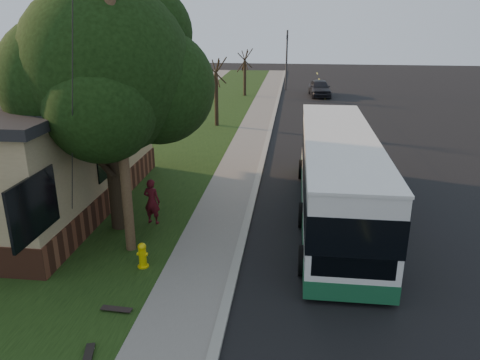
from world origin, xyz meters
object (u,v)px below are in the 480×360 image
at_px(fire_hydrant, 142,255).
at_px(distant_car, 320,88).
at_px(transit_bus, 337,175).
at_px(skateboard_main, 88,355).
at_px(utility_pole, 118,99).
at_px(leafy_tree, 109,72).
at_px(traffic_signal, 287,56).
at_px(skateboarder, 152,201).
at_px(skateboard_spare, 116,309).
at_px(dumpster, 84,157).
at_px(bare_tree_near, 216,93).
at_px(bare_tree_far, 245,73).

xyz_separation_m(fire_hydrant, distant_car, (6.16, 30.89, 0.29)).
height_order(transit_bus, skateboard_main, transit_bus).
xyz_separation_m(utility_pole, transit_bus, (6.34, 3.30, -3.03)).
height_order(utility_pole, distant_car, utility_pole).
bearing_deg(leafy_tree, traffic_signal, 81.53).
distance_m(utility_pole, transit_bus, 7.76).
relative_size(skateboarder, skateboard_spare, 2.05).
height_order(fire_hydrant, dumpster, dumpster).
height_order(bare_tree_near, bare_tree_far, bare_tree_near).
relative_size(leafy_tree, bare_tree_far, 1.94).
xyz_separation_m(bare_tree_near, distant_car, (7.06, 12.89, -1.43)).
distance_m(transit_bus, skateboarder, 6.41).
bearing_deg(fire_hydrant, bare_tree_far, 90.76).
height_order(skateboard_spare, distant_car, distant_car).
height_order(bare_tree_near, distant_car, bare_tree_near).
height_order(skateboard_main, distant_car, distant_car).
relative_size(utility_pole, traffic_signal, 1.65).
bearing_deg(transit_bus, fire_hydrant, -142.70).
bearing_deg(skateboard_main, dumpster, 114.42).
xyz_separation_m(leafy_tree, skateboard_main, (1.60, -6.40, -5.05)).
xyz_separation_m(bare_tree_near, skateboard_main, (0.93, -21.75, -2.03)).
bearing_deg(leafy_tree, skateboarder, 14.57).
bearing_deg(traffic_signal, bare_tree_far, -131.19).
relative_size(utility_pole, dumpster, 5.49).
xyz_separation_m(fire_hydrant, skateboard_main, (0.03, -3.75, -0.31)).
distance_m(utility_pole, skateboard_spare, 5.53).
height_order(utility_pole, dumpster, utility_pole).
bearing_deg(skateboarder, skateboard_spare, 107.78).
xyz_separation_m(bare_tree_far, skateboarder, (-0.18, -27.09, -1.14)).
xyz_separation_m(utility_pole, skateboarder, (0.12, 1.91, -3.77)).
relative_size(utility_pole, skateboarder, 5.71).
xyz_separation_m(fire_hydrant, transit_bus, (5.63, 4.29, 1.17)).
height_order(leafy_tree, skateboarder, leafy_tree).
xyz_separation_m(skateboard_main, dumpster, (-5.42, 11.95, 0.57)).
distance_m(traffic_signal, skateboard_spare, 36.38).
height_order(fire_hydrant, skateboard_main, fire_hydrant).
bearing_deg(leafy_tree, transit_bus, 12.85).
relative_size(bare_tree_far, transit_bus, 0.36).
height_order(dumpster, distant_car, distant_car).
bearing_deg(dumpster, utility_pole, -56.94).
distance_m(bare_tree_far, traffic_signal, 5.44).
relative_size(bare_tree_far, dumpster, 2.44).
bearing_deg(skateboarder, bare_tree_far, -79.42).
bearing_deg(skateboarder, utility_pole, 97.29).
relative_size(utility_pole, transit_bus, 0.82).
bearing_deg(fire_hydrant, dumpster, 123.35).
relative_size(bare_tree_near, traffic_signal, 0.78).
relative_size(bare_tree_far, traffic_signal, 0.73).
relative_size(dumpster, distant_car, 0.39).
height_order(transit_bus, distant_car, transit_bus).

